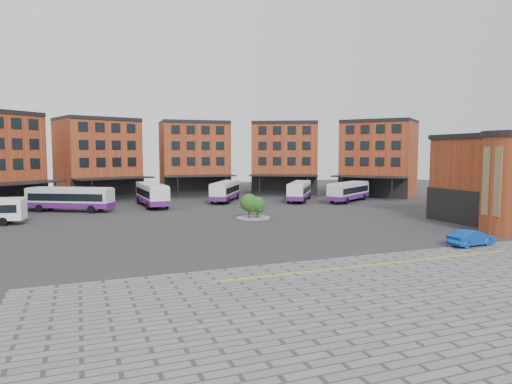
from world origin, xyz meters
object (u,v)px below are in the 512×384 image
object	(u,v)px
bus_f	(349,191)
blue_car	(471,238)
bus_c	(152,194)
bus_d	(225,191)
tree_island	(254,205)
bus_b	(70,199)
bus_e	(299,191)

from	to	relation	value
bus_f	blue_car	xyz separation A→B (m)	(-10.14, -35.69, -1.04)
bus_c	bus_d	bearing A→B (deg)	9.84
bus_c	bus_d	world-z (taller)	bus_c
bus_c	bus_f	size ratio (longest dim) A/B	1.12
tree_island	blue_car	size ratio (longest dim) A/B	0.96
bus_c	blue_car	world-z (taller)	bus_c
bus_b	bus_e	bearing A→B (deg)	-59.49
bus_d	blue_car	world-z (taller)	bus_d
bus_c	bus_b	bearing A→B (deg)	-172.27
bus_c	bus_f	xyz separation A→B (m)	(32.34, -5.34, -0.12)
bus_c	bus_e	xyz separation A→B (m)	(24.94, -1.40, -0.13)
tree_island	bus_d	world-z (taller)	bus_d
tree_island	bus_c	size ratio (longest dim) A/B	0.35
tree_island	bus_b	world-z (taller)	bus_b
tree_island	bus_c	xyz separation A→B (m)	(-10.06, 18.13, 0.22)
bus_b	bus_d	bearing A→B (deg)	-49.38
bus_d	bus_e	world-z (taller)	bus_d
bus_f	blue_car	world-z (taller)	bus_f
bus_b	tree_island	bearing A→B (deg)	-96.84
tree_island	blue_car	bearing A→B (deg)	-62.08
bus_e	blue_car	distance (m)	39.75
bus_b	bus_c	bearing A→B (deg)	-50.49
blue_car	bus_c	bearing A→B (deg)	24.01
bus_f	blue_car	distance (m)	37.12
bus_f	bus_b	bearing A→B (deg)	-128.31
bus_b	blue_car	world-z (taller)	bus_b
bus_d	bus_f	world-z (taller)	bus_d
bus_b	bus_d	xyz separation A→B (m)	(24.67, 4.89, -0.04)
bus_d	tree_island	bearing A→B (deg)	-67.36
bus_d	bus_e	size ratio (longest dim) A/B	1.05
tree_island	bus_e	xyz separation A→B (m)	(14.87, 16.73, 0.09)
tree_island	bus_e	world-z (taller)	bus_e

